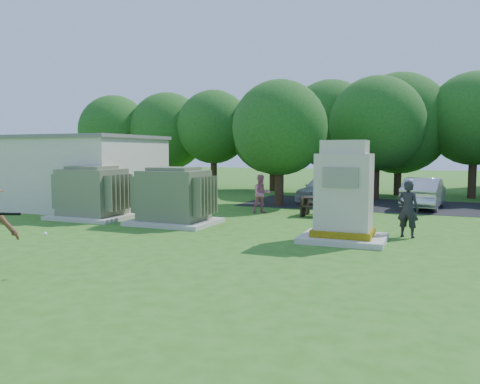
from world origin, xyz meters
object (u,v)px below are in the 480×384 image
at_px(transformer_left, 92,194).
at_px(transformer_right, 174,197).
at_px(picnic_table, 324,205).
at_px(car_white, 323,189).
at_px(person_at_picnic, 262,194).
at_px(generator_cabinet, 344,197).
at_px(car_silver_a, 424,193).
at_px(person_by_generator, 408,209).

relative_size(transformer_left, transformer_right, 1.00).
bearing_deg(picnic_table, car_white, 102.50).
bearing_deg(person_at_picnic, transformer_left, 177.57).
relative_size(generator_cabinet, person_at_picnic, 1.80).
bearing_deg(car_silver_a, generator_cabinet, 84.18).
distance_m(transformer_left, person_by_generator, 11.73).
xyz_separation_m(transformer_left, transformer_right, (3.70, 0.00, 0.00)).
xyz_separation_m(picnic_table, car_silver_a, (3.73, 4.49, 0.24)).
bearing_deg(picnic_table, person_by_generator, -47.42).
relative_size(picnic_table, person_by_generator, 1.02).
bearing_deg(car_silver_a, car_white, -4.56).
bearing_deg(car_silver_a, transformer_left, 41.62).
distance_m(person_by_generator, person_at_picnic, 7.11).
xyz_separation_m(transformer_right, person_at_picnic, (1.95, 4.02, -0.14)).
bearing_deg(person_at_picnic, person_by_generator, -69.17).
height_order(picnic_table, person_at_picnic, person_at_picnic).
relative_size(transformer_right, person_at_picnic, 1.82).
bearing_deg(transformer_right, transformer_left, 180.00).
bearing_deg(person_at_picnic, picnic_table, -38.30).
xyz_separation_m(person_by_generator, car_white, (-4.58, 9.13, -0.20)).
distance_m(generator_cabinet, car_white, 10.86).
bearing_deg(person_by_generator, picnic_table, -35.03).
relative_size(generator_cabinet, person_by_generator, 1.68).
distance_m(transformer_left, picnic_table, 9.27).
xyz_separation_m(transformer_left, car_white, (7.14, 9.46, -0.29)).
xyz_separation_m(transformer_right, picnic_table, (4.65, 4.00, -0.49)).
xyz_separation_m(transformer_left, generator_cabinet, (10.00, -1.00, 0.33)).
height_order(generator_cabinet, person_at_picnic, generator_cabinet).
bearing_deg(person_by_generator, transformer_right, 14.75).
xyz_separation_m(transformer_left, person_at_picnic, (5.65, 4.02, -0.14)).
bearing_deg(picnic_table, car_silver_a, 50.31).
xyz_separation_m(person_by_generator, car_silver_a, (0.35, 8.16, -0.16)).
height_order(transformer_left, car_white, transformer_left).
distance_m(transformer_left, car_silver_a, 14.77).
xyz_separation_m(generator_cabinet, picnic_table, (-1.65, 5.01, -0.82)).
bearing_deg(car_silver_a, person_by_generator, 94.04).
distance_m(transformer_right, car_white, 10.07).
bearing_deg(transformer_left, person_at_picnic, 35.46).
distance_m(transformer_right, person_at_picnic, 4.47).
bearing_deg(car_white, person_by_generator, -50.68).
bearing_deg(person_by_generator, car_white, -50.94).
xyz_separation_m(transformer_left, car_silver_a, (12.08, 8.49, -0.25)).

